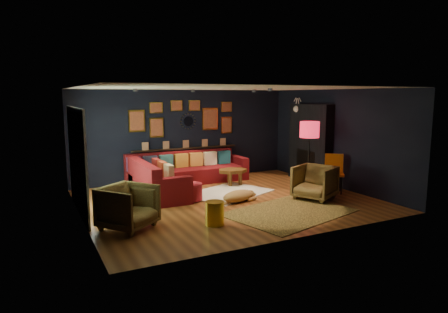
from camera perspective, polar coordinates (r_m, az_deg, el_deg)
name	(u,v)px	position (r m, az deg, el deg)	size (l,w,h in m)	color
floor	(228,200)	(9.41, 0.56, -6.30)	(6.50, 6.50, 0.00)	#965527
room_walls	(228,133)	(9.13, 0.57, 3.41)	(6.50, 6.50, 6.50)	black
sectional	(176,176)	(10.72, -6.81, -2.73)	(3.41, 2.69, 0.86)	maroon
ledge	(186,148)	(11.64, -5.48, 1.17)	(3.20, 0.12, 0.04)	black
gallery_wall	(184,118)	(11.58, -5.67, 5.55)	(3.15, 0.04, 1.02)	gold
sunburst_mirror	(188,121)	(11.64, -5.15, 5.04)	(0.47, 0.16, 0.47)	silver
fireplace	(310,146)	(11.63, 12.17, 1.52)	(0.31, 1.60, 2.20)	black
deer_head	(301,109)	(11.97, 11.00, 6.70)	(0.50, 0.28, 0.45)	white
sliding_door	(77,160)	(8.84, -20.21, -0.53)	(0.06, 2.80, 2.20)	white
ceiling_spots	(213,90)	(9.81, -1.59, 9.42)	(3.30, 2.50, 0.06)	black
shag_rug	(228,193)	(10.07, 0.64, -5.22)	(2.00, 1.46, 0.03)	white
leopard_rug	(289,212)	(8.57, 9.25, -7.88)	(2.52, 1.80, 0.01)	gold
coffee_table	(233,172)	(10.92, 1.25, -2.26)	(0.90, 0.72, 0.41)	brown
pouf	(190,192)	(9.38, -4.91, -5.01)	(0.58, 0.58, 0.38)	maroon
armchair_left	(128,205)	(7.58, -13.55, -6.75)	(0.87, 0.81, 0.89)	#AA823E
armchair_right	(315,181)	(9.68, 12.84, -3.41)	(0.86, 0.81, 0.89)	#AA823E
gold_stool	(215,213)	(7.64, -1.34, -8.09)	(0.36, 0.36, 0.46)	gold
orange_chair	(334,170)	(10.50, 15.45, -1.84)	(0.64, 0.64, 0.97)	black
floor_lamp	(309,132)	(10.35, 12.11, 3.39)	(0.49, 0.49, 1.79)	black
dog	(238,194)	(9.22, 2.04, -5.34)	(1.18, 0.58, 0.37)	#C4834E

